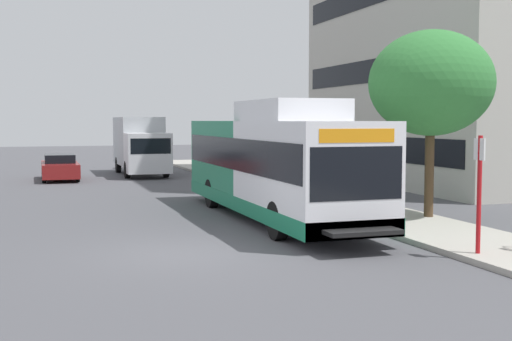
{
  "coord_description": "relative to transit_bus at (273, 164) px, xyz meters",
  "views": [
    {
      "loc": [
        -3.25,
        -15.13,
        3.07
      ],
      "look_at": [
        2.87,
        3.54,
        1.6
      ],
      "focal_mm": 47.13,
      "sensor_mm": 36.0,
      "label": 1
    }
  ],
  "objects": [
    {
      "name": "parked_car_far_lane",
      "position": [
        -5.86,
        16.33,
        -1.04
      ],
      "size": [
        1.8,
        4.5,
        1.33
      ],
      "color": "maroon",
      "rests_on": "ground"
    },
    {
      "name": "sidewalk_curb",
      "position": [
        3.27,
        1.54,
        -1.63
      ],
      "size": [
        3.0,
        56.0,
        0.14
      ],
      "primitive_type": "cube",
      "color": "#A8A399",
      "rests_on": "ground"
    },
    {
      "name": "box_truck_background",
      "position": [
        -1.4,
        18.45,
        0.04
      ],
      "size": [
        2.32,
        7.01,
        3.25
      ],
      "color": "silver",
      "rests_on": "ground"
    },
    {
      "name": "street_tree_near_stop",
      "position": [
        4.35,
        -1.92,
        2.47
      ],
      "size": [
        3.74,
        3.74,
        5.64
      ],
      "color": "#4C3823",
      "rests_on": "sidewalk_curb"
    },
    {
      "name": "ground_plane",
      "position": [
        -3.73,
        3.54,
        -1.7
      ],
      "size": [
        120.0,
        120.0,
        0.0
      ],
      "primitive_type": "plane",
      "color": "#4C4C51"
    },
    {
      "name": "transit_bus",
      "position": [
        0.0,
        0.0,
        0.0
      ],
      "size": [
        2.58,
        12.25,
        3.65
      ],
      "color": "white",
      "rests_on": "ground"
    },
    {
      "name": "bus_stop_sign_pole",
      "position": [
        2.23,
        -7.2,
        -0.05
      ],
      "size": [
        0.1,
        0.36,
        2.6
      ],
      "color": "red",
      "rests_on": "sidewalk_curb"
    }
  ]
}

